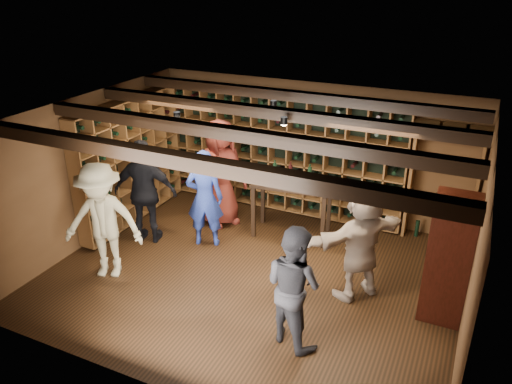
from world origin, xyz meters
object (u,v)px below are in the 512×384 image
at_px(man_blue_shirt, 205,198).
at_px(guest_red_floral, 221,173).
at_px(guest_beige, 361,241).
at_px(tasting_table, 292,189).
at_px(display_cabinet, 448,261).
at_px(guest_khaki, 103,221).
at_px(man_grey_suit, 293,286).
at_px(guest_woman_black, 145,192).

height_order(man_blue_shirt, guest_red_floral, guest_red_floral).
relative_size(guest_red_floral, guest_beige, 1.11).
height_order(guest_beige, tasting_table, guest_beige).
relative_size(display_cabinet, guest_red_floral, 0.89).
bearing_deg(guest_beige, guest_red_floral, -73.43).
xyz_separation_m(display_cabinet, man_blue_shirt, (-3.85, 0.36, -0.01)).
xyz_separation_m(man_blue_shirt, guest_khaki, (-0.89, -1.45, 0.07)).
xyz_separation_m(man_grey_suit, tasting_table, (-1.00, 2.55, 0.06)).
relative_size(man_grey_suit, guest_khaki, 0.89).
bearing_deg(display_cabinet, tasting_table, 154.70).
height_order(man_grey_suit, guest_red_floral, guest_red_floral).
height_order(guest_woman_black, guest_khaki, guest_khaki).
bearing_deg(guest_red_floral, guest_woman_black, 174.92).
xyz_separation_m(display_cabinet, guest_beige, (-1.15, -0.00, 0.03)).
height_order(man_grey_suit, guest_woman_black, guest_woman_black).
xyz_separation_m(guest_woman_black, tasting_table, (2.15, 1.22, -0.04)).
bearing_deg(man_blue_shirt, display_cabinet, 153.65).
height_order(display_cabinet, tasting_table, display_cabinet).
relative_size(guest_red_floral, guest_khaki, 1.08).
bearing_deg(display_cabinet, man_grey_suit, -141.96).
distance_m(guest_red_floral, guest_khaki, 2.37).
bearing_deg(guest_khaki, guest_red_floral, 51.27).
bearing_deg(guest_beige, guest_woman_black, -51.84).
bearing_deg(tasting_table, guest_beige, -46.59).
relative_size(display_cabinet, tasting_table, 1.25).
bearing_deg(man_grey_suit, display_cabinet, -118.68).
bearing_deg(man_grey_suit, man_blue_shirt, -13.59).
bearing_deg(guest_red_floral, guest_khaki, -167.66).
xyz_separation_m(man_blue_shirt, guest_woman_black, (-0.95, -0.33, 0.06)).
height_order(display_cabinet, guest_khaki, guest_khaki).
distance_m(man_grey_suit, tasting_table, 2.74).
height_order(man_grey_suit, guest_khaki, guest_khaki).
bearing_deg(guest_red_floral, tasting_table, -54.42).
distance_m(guest_red_floral, guest_woman_black, 1.39).
height_order(guest_khaki, tasting_table, guest_khaki).
relative_size(display_cabinet, man_grey_suit, 1.08).
bearing_deg(tasting_table, display_cabinet, -32.06).
height_order(display_cabinet, guest_red_floral, guest_red_floral).
height_order(guest_woman_black, tasting_table, guest_woman_black).
bearing_deg(guest_beige, display_cabinet, 128.75).
xyz_separation_m(display_cabinet, tasting_table, (-2.65, 1.25, 0.02)).
distance_m(guest_woman_black, guest_beige, 3.65).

